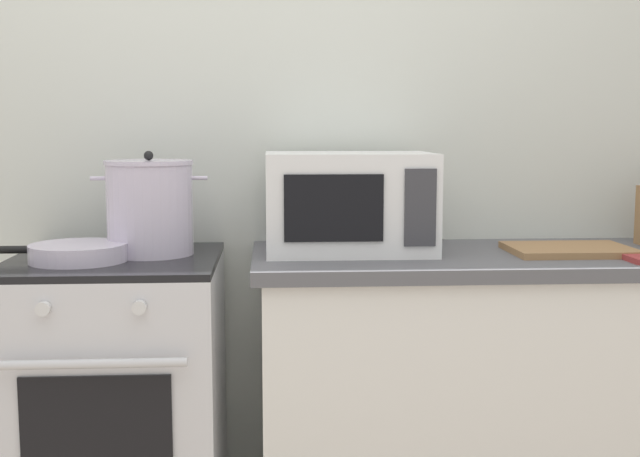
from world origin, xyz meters
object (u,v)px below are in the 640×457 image
Objects in this scene: microwave at (349,202)px; cutting_board at (569,250)px; stove at (119,410)px; stock_pot at (150,207)px; frying_pan at (76,253)px.

microwave reaches higher than cutting_board.
stove is at bearing -179.95° from cutting_board.
frying_pan is (-0.19, -0.12, -0.11)m from stock_pot.
frying_pan is 0.81m from microwave.
frying_pan is at bearing -144.81° from stove.
stove is 1.84× the size of microwave.
stock_pot is 0.25m from frying_pan.
frying_pan is 1.31× the size of cutting_board.
microwave is at bearing 10.39° from frying_pan.
stock_pot is 1.26m from cutting_board.
stock_pot is 0.72× the size of frying_pan.
microwave reaches higher than frying_pan.
frying_pan reaches higher than cutting_board.
frying_pan is 1.45m from cutting_board.
stock_pot is at bearing 177.66° from cutting_board.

